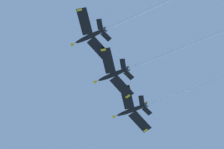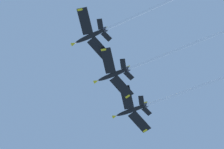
{
  "view_description": "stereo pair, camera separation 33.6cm",
  "coord_description": "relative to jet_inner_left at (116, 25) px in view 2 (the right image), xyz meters",
  "views": [
    {
      "loc": [
        42.4,
        3.15,
        1.88
      ],
      "look_at": [
        7.1,
        23.65,
        124.87
      ],
      "focal_mm": 60.27,
      "sensor_mm": 36.0,
      "label": 1
    },
    {
      "loc": [
        42.23,
        2.86,
        1.88
      ],
      "look_at": [
        7.1,
        23.65,
        124.87
      ],
      "focal_mm": 60.27,
      "sensor_mm": 36.0,
      "label": 2
    }
  ],
  "objects": [
    {
      "name": "jet_inner_left",
      "position": [
        0.0,
        0.0,
        0.0
      ],
      "size": [
        44.2,
        32.73,
        12.33
      ],
      "color": "black"
    },
    {
      "name": "jet_centre",
      "position": [
        -5.01,
        14.99,
        -2.0
      ],
      "size": [
        48.72,
        36.06,
        13.64
      ],
      "color": "black"
    },
    {
      "name": "jet_inner_right",
      "position": [
        -13.53,
        27.62,
        -0.88
      ],
      "size": [
        47.04,
        35.0,
        12.26
      ],
      "color": "black"
    }
  ]
}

